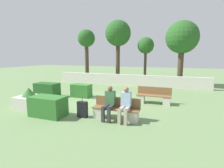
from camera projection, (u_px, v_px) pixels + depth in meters
ground_plane at (100, 100)px, 9.89m from camera, size 60.00×60.00×0.00m
perimeter_wall at (127, 80)px, 14.94m from camera, size 13.10×0.30×0.92m
bench_front at (116, 111)px, 6.95m from camera, size 1.90×0.49×0.86m
bench_left_side at (154, 97)px, 9.21m from camera, size 1.78×0.48×0.86m
person_seated_man at (109, 102)px, 6.83m from camera, size 0.38×0.63×1.33m
person_seated_woman at (125, 103)px, 6.61m from camera, size 0.38×0.63×1.34m
hedge_block_near_left at (47, 90)px, 10.79m from camera, size 1.45×0.80×0.84m
hedge_block_near_right at (81, 91)px, 10.70m from camera, size 1.18×0.66×0.79m
hedge_block_mid_left at (48, 106)px, 7.30m from camera, size 1.45×0.82×0.83m
planter_corner_left at (29, 100)px, 8.44m from camera, size 1.10×1.10×1.00m
suitcase at (82, 109)px, 7.16m from camera, size 0.41×0.20×0.86m
tree_leftmost at (86, 41)px, 17.16m from camera, size 1.70×1.70×5.05m
tree_center_left at (118, 34)px, 16.39m from camera, size 2.41×2.41×5.80m
tree_center_right at (146, 47)px, 15.73m from camera, size 1.47×1.47×4.16m
tree_rightmost at (182, 38)px, 13.96m from camera, size 2.60×2.60×5.27m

